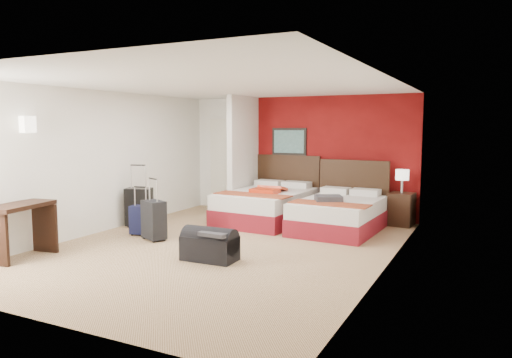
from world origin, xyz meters
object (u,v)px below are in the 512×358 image
Objects in this scene: nightstand at (401,209)px; suitcase_black at (139,208)px; bed_left at (266,207)px; table_lamp at (402,181)px; bed_right at (339,215)px; duffel_bag at (210,247)px; red_suitcase_open at (269,190)px; suitcase_navy at (141,221)px; desk at (21,231)px; suitcase_charcoal at (154,221)px.

nightstand is 4.94m from suitcase_black.
table_lamp reaches higher than bed_left.
bed_right reaches higher than duffel_bag.
bed_left is 4.60× the size of table_lamp.
red_suitcase_open is at bearing 14.71° from suitcase_black.
bed_left is 4.19× the size of suitcase_navy.
desk is at bearing -110.58° from suitcase_black.
desk is (-4.44, -4.75, 0.08)m from nightstand.
bed_left is 3.27× the size of nightstand.
suitcase_black is (-4.37, -2.30, -0.49)m from table_lamp.
nightstand is at bearing 24.89° from suitcase_navy.
desk reaches higher than bed_left.
bed_left is at bearing 89.02° from suitcase_charcoal.
nightstand reaches higher than duffel_bag.
table_lamp is (2.43, 0.84, 0.54)m from bed_left.
suitcase_charcoal is at bearing -138.78° from table_lamp.
suitcase_black is at bearing 149.06° from duffel_bag.
bed_right is 2.00× the size of desk.
suitcase_black is 2.74m from duffel_bag.
suitcase_charcoal reaches higher than bed_right.
suitcase_charcoal reaches higher than duffel_bag.
suitcase_navy is at bearing 155.55° from duffel_bag.
bed_right is 2.85m from duffel_bag.
desk is at bearing -130.40° from bed_right.
suitcase_navy is (-3.88, -2.85, -0.60)m from table_lamp.
red_suitcase_open is 2.49m from suitcase_navy.
bed_left is at bearing 17.98° from suitcase_black.
suitcase_charcoal is 0.66× the size of desk.
suitcase_navy is at bearing -128.27° from red_suitcase_open.
suitcase_charcoal is at bearing -138.65° from bed_right.
table_lamp is (0.00, 0.00, 0.53)m from nightstand.
nightstand is at bearing 8.75° from suitcase_black.
suitcase_black reaches higher than nightstand.
nightstand is 4.81m from suitcase_navy.
bed_left is at bearing 97.49° from duffel_bag.
suitcase_charcoal is at bearing -111.82° from bed_left.
desk is (-0.07, -2.45, 0.04)m from suitcase_black.
bed_right is 2.70× the size of suitcase_black.
duffel_bag is at bearing 1.09° from suitcase_charcoal.
bed_right is at bearing 37.96° from desk.
red_suitcase_open is at bearing 39.57° from suitcase_navy.
suitcase_charcoal is (-3.45, -3.03, -0.53)m from table_lamp.
table_lamp is 6.52m from desk.
nightstand is at bearing 0.00° from table_lamp.
desk is at bearing -117.81° from suitcase_navy.
red_suitcase_open reaches higher than nightstand.
bed_left is 2.91× the size of suitcase_black.
suitcase_navy is 2.05m from duffel_bag.
suitcase_charcoal reaches higher than suitcase_navy.
table_lamp is 0.47× the size of desk.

